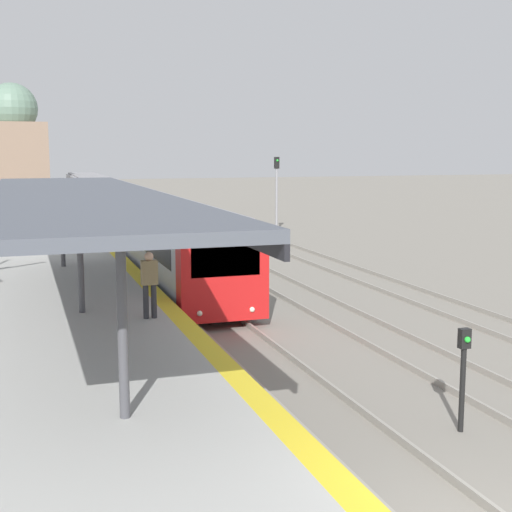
# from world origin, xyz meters

# --- Properties ---
(platform_canopy) EXTENTS (4.00, 19.22, 3.09)m
(platform_canopy) POSITION_xyz_m (-3.92, 11.38, 3.88)
(platform_canopy) COLOR #4C515B
(platform_canopy) RESTS_ON station_platform
(person_on_platform) EXTENTS (0.40, 0.22, 1.66)m
(person_on_platform) POSITION_xyz_m (-2.42, 10.18, 1.86)
(person_on_platform) COLOR #2D2D33
(person_on_platform) RESTS_ON station_platform
(train_near) EXTENTS (2.57, 46.91, 3.09)m
(train_near) POSITION_xyz_m (0.00, 35.24, 1.71)
(train_near) COLOR red
(train_near) RESTS_ON ground_plane
(signal_post_near) EXTENTS (0.20, 0.21, 1.92)m
(signal_post_near) POSITION_xyz_m (2.03, 3.46, 1.18)
(signal_post_near) COLOR black
(signal_post_near) RESTS_ON ground_plane
(signal_mast_far) EXTENTS (0.28, 0.29, 4.65)m
(signal_mast_far) POSITION_xyz_m (9.52, 33.67, 2.95)
(signal_mast_far) COLOR gray
(signal_mast_far) RESTS_ON ground_plane
(distant_domed_building) EXTENTS (5.10, 5.10, 10.21)m
(distant_domed_building) POSITION_xyz_m (-5.56, 52.14, 4.73)
(distant_domed_building) COLOR #89705B
(distant_domed_building) RESTS_ON ground_plane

